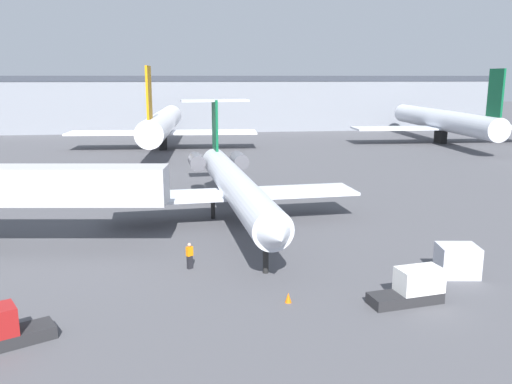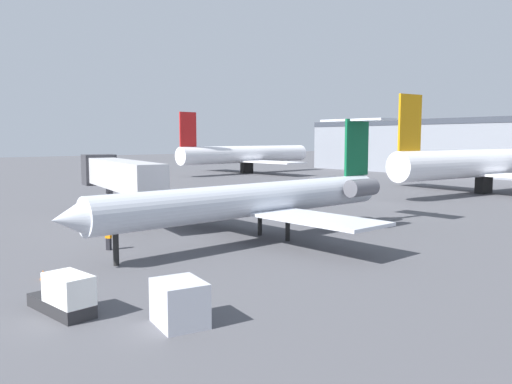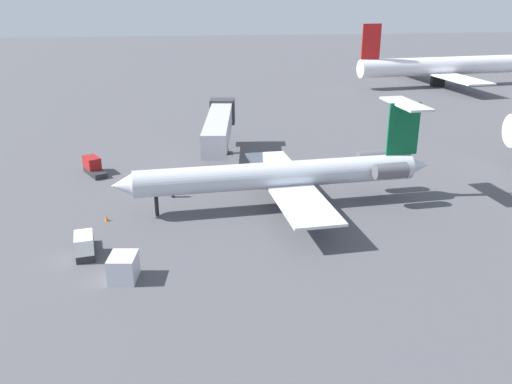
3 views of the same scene
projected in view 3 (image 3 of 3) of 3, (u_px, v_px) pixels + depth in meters
The scene contains 9 objects.
ground_plane at pixel (284, 200), 54.15m from camera, with size 400.00×400.00×0.10m, color #4C4C51.
regional_jet at pixel (289, 173), 51.37m from camera, with size 21.09×31.15×9.62m.
jet_bridge at pixel (219, 125), 64.74m from camera, with size 18.98×5.26×6.17m.
ground_crew_marshaller at pixel (172, 189), 54.35m from camera, with size 0.48×0.43×1.69m.
baggage_tug_lead at pixel (85, 245), 42.54m from camera, with size 4.18×2.04×1.90m.
baggage_tug_trailing at pixel (93, 167), 61.26m from camera, with size 4.19×3.11×1.90m.
cargo_container_uld at pixel (123, 268), 38.93m from camera, with size 2.57×2.19×1.91m.
traffic_cone_near at pixel (107, 218), 49.00m from camera, with size 0.36×0.36×0.55m.
parked_airliner_west_end at pixel (438, 67), 114.72m from camera, with size 30.95×36.49×13.17m.
Camera 3 is at (49.57, -9.36, 19.85)m, focal length 37.88 mm.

